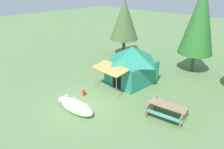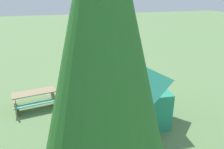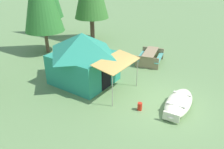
{
  "view_description": "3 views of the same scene",
  "coord_description": "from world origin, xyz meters",
  "px_view_note": "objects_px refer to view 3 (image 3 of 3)",
  "views": [
    {
      "loc": [
        8.45,
        -6.71,
        6.69
      ],
      "look_at": [
        0.16,
        2.09,
        1.29
      ],
      "focal_mm": 33.29,
      "sensor_mm": 36.0,
      "label": 1
    },
    {
      "loc": [
        3.17,
        12.18,
        5.36
      ],
      "look_at": [
        0.0,
        1.13,
        0.85
      ],
      "focal_mm": 34.82,
      "sensor_mm": 36.0,
      "label": 2
    },
    {
      "loc": [
        -8.58,
        -2.44,
        5.71
      ],
      "look_at": [
        -0.35,
        2.27,
        1.06
      ],
      "focal_mm": 36.39,
      "sensor_mm": 36.0,
      "label": 3
    }
  ],
  "objects_px": {
    "picnic_table": "(150,56)",
    "fuel_can": "(140,106)",
    "beached_rowboat": "(179,103)",
    "canvas_cabin_tent": "(83,57)",
    "cooler_box": "(86,90)"
  },
  "relations": [
    {
      "from": "picnic_table",
      "to": "fuel_can",
      "type": "height_order",
      "value": "picnic_table"
    },
    {
      "from": "beached_rowboat",
      "to": "picnic_table",
      "type": "bearing_deg",
      "value": 35.5
    },
    {
      "from": "canvas_cabin_tent",
      "to": "fuel_can",
      "type": "distance_m",
      "value": 3.96
    },
    {
      "from": "beached_rowboat",
      "to": "fuel_can",
      "type": "xyz_separation_m",
      "value": [
        -1.0,
        1.4,
        -0.07
      ]
    },
    {
      "from": "picnic_table",
      "to": "fuel_can",
      "type": "relative_size",
      "value": 6.27
    },
    {
      "from": "canvas_cabin_tent",
      "to": "picnic_table",
      "type": "relative_size",
      "value": 2.01
    },
    {
      "from": "beached_rowboat",
      "to": "canvas_cabin_tent",
      "type": "height_order",
      "value": "canvas_cabin_tent"
    },
    {
      "from": "fuel_can",
      "to": "canvas_cabin_tent",
      "type": "bearing_deg",
      "value": 74.96
    },
    {
      "from": "picnic_table",
      "to": "beached_rowboat",
      "type": "bearing_deg",
      "value": -144.5
    },
    {
      "from": "beached_rowboat",
      "to": "cooler_box",
      "type": "distance_m",
      "value": 4.31
    },
    {
      "from": "beached_rowboat",
      "to": "cooler_box",
      "type": "bearing_deg",
      "value": 104.17
    },
    {
      "from": "canvas_cabin_tent",
      "to": "fuel_can",
      "type": "bearing_deg",
      "value": -105.04
    },
    {
      "from": "beached_rowboat",
      "to": "canvas_cabin_tent",
      "type": "bearing_deg",
      "value": 90.25
    },
    {
      "from": "canvas_cabin_tent",
      "to": "fuel_can",
      "type": "relative_size",
      "value": 12.61
    },
    {
      "from": "beached_rowboat",
      "to": "cooler_box",
      "type": "relative_size",
      "value": 5.51
    }
  ]
}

